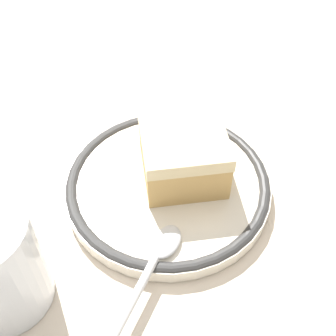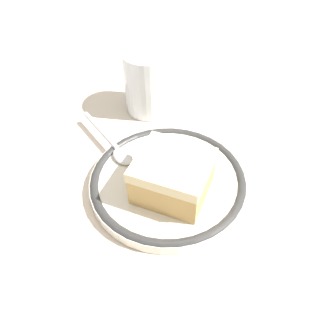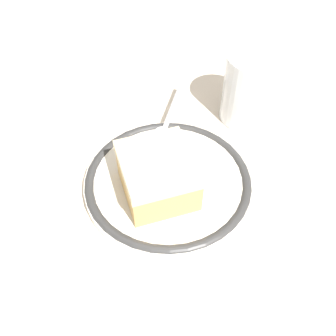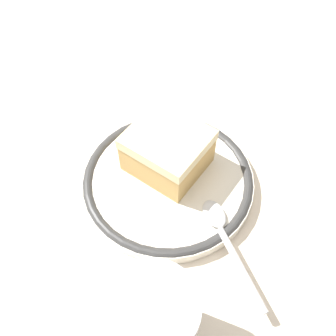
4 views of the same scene
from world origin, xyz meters
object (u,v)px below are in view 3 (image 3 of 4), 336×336
(cake_slice, at_px, (158,175))
(spoon, at_px, (165,122))
(plate, at_px, (168,182))
(cup, at_px, (250,92))

(cake_slice, distance_m, spoon, 0.11)
(cake_slice, bearing_deg, plate, -137.08)
(plate, xyz_separation_m, cake_slice, (0.01, 0.01, 0.03))
(plate, relative_size, spoon, 1.63)
(cup, bearing_deg, spoon, 4.16)
(plate, xyz_separation_m, spoon, (-0.02, -0.09, 0.01))
(spoon, bearing_deg, cup, -175.84)
(cake_slice, height_order, cup, cup)
(plate, height_order, cake_slice, cake_slice)
(plate, bearing_deg, cake_slice, 42.92)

